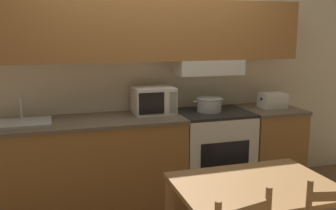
{
  "coord_description": "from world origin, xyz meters",
  "views": [
    {
      "loc": [
        -0.97,
        -3.92,
        1.73
      ],
      "look_at": [
        0.05,
        -0.58,
        1.06
      ],
      "focal_mm": 40.0,
      "sensor_mm": 36.0,
      "label": 1
    }
  ],
  "objects": [
    {
      "name": "ground_plane",
      "position": [
        0.0,
        0.0,
        0.0
      ],
      "size": [
        16.0,
        16.0,
        0.0
      ],
      "primitive_type": "plane",
      "color": "#7F664C"
    },
    {
      "name": "wall_back",
      "position": [
        0.02,
        -0.06,
        1.5
      ],
      "size": [
        5.64,
        0.38,
        2.55
      ],
      "color": "silver",
      "rests_on": "ground_plane"
    },
    {
      "name": "lower_counter_main",
      "position": [
        -0.69,
        -0.33,
        0.46
      ],
      "size": [
        1.88,
        0.67,
        0.91
      ],
      "color": "#A36B38",
      "rests_on": "ground_plane"
    },
    {
      "name": "lower_counter_right_stub",
      "position": [
        1.32,
        -0.33,
        0.46
      ],
      "size": [
        0.61,
        0.67,
        0.91
      ],
      "color": "#A36B38",
      "rests_on": "ground_plane"
    },
    {
      "name": "stove_range",
      "position": [
        0.63,
        -0.32,
        0.45
      ],
      "size": [
        0.76,
        0.64,
        0.91
      ],
      "color": "white",
      "rests_on": "ground_plane"
    },
    {
      "name": "cooking_pot",
      "position": [
        0.59,
        -0.31,
        0.99
      ],
      "size": [
        0.35,
        0.27,
        0.15
      ],
      "color": "#B7BABF",
      "rests_on": "stove_range"
    },
    {
      "name": "microwave",
      "position": [
        0.0,
        -0.22,
        1.05
      ],
      "size": [
        0.42,
        0.36,
        0.28
      ],
      "color": "white",
      "rests_on": "lower_counter_main"
    },
    {
      "name": "toaster",
      "position": [
        1.36,
        -0.31,
        0.99
      ],
      "size": [
        0.29,
        0.2,
        0.16
      ],
      "color": "white",
      "rests_on": "lower_counter_right_stub"
    },
    {
      "name": "sink_basin",
      "position": [
        -1.29,
        -0.32,
        0.93
      ],
      "size": [
        0.54,
        0.39,
        0.25
      ],
      "color": "#B7BABF",
      "rests_on": "lower_counter_main"
    },
    {
      "name": "dining_table",
      "position": [
        0.29,
        -1.82,
        0.63
      ],
      "size": [
        1.07,
        0.78,
        0.73
      ],
      "color": "#9E7042",
      "rests_on": "ground_plane"
    }
  ]
}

